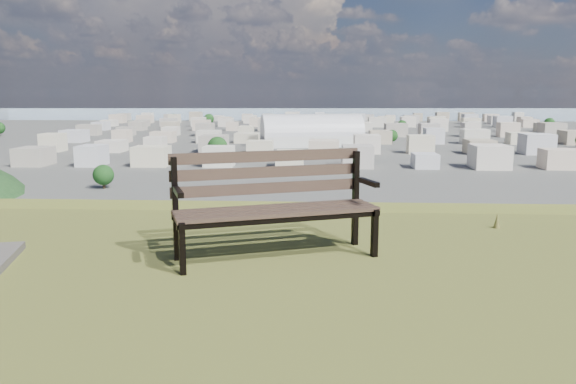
{
  "coord_description": "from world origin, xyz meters",
  "views": [
    {
      "loc": [
        0.27,
        -3.38,
        26.57
      ],
      "look_at": [
        -0.11,
        3.82,
        25.3
      ],
      "focal_mm": 35.0,
      "sensor_mm": 36.0,
      "label": 1
    }
  ],
  "objects": [
    {
      "name": "arena",
      "position": [
        -2.98,
        283.45,
        5.02
      ],
      "size": [
        53.77,
        31.44,
        21.29
      ],
      "rotation": [
        0.0,
        0.0,
        0.21
      ],
      "color": "silver",
      "rests_on": "ground"
    },
    {
      "name": "city_blocks",
      "position": [
        0.0,
        394.44,
        3.5
      ],
      "size": [
        395.0,
        361.0,
        7.0
      ],
      "color": "beige",
      "rests_on": "ground"
    },
    {
      "name": "city_trees",
      "position": [
        -26.39,
        319.0,
        4.83
      ],
      "size": [
        406.52,
        387.2,
        9.98
      ],
      "color": "#332719",
      "rests_on": "ground"
    },
    {
      "name": "park_bench",
      "position": [
        -0.15,
        1.92,
        25.57
      ],
      "size": [
        2.02,
        1.25,
        1.01
      ],
      "rotation": [
        0.0,
        0.0,
        0.36
      ],
      "color": "#473429",
      "rests_on": "hilltop_mesa"
    },
    {
      "name": "bay_water",
      "position": [
        0.0,
        900.0,
        0.0
      ],
      "size": [
        2400.0,
        700.0,
        0.12
      ],
      "primitive_type": "cube",
      "color": "#89A2AF",
      "rests_on": "ground"
    },
    {
      "name": "far_hills",
      "position": [
        -60.92,
        1402.93,
        25.47
      ],
      "size": [
        2050.0,
        340.0,
        60.0
      ],
      "color": "#899BAA",
      "rests_on": "ground"
    }
  ]
}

